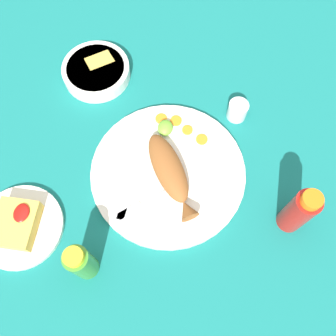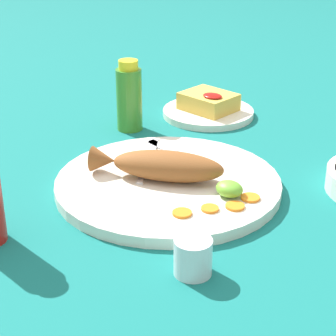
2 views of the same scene
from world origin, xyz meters
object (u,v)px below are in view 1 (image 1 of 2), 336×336
fork_near (144,203)px  side_plate_fries (20,227)px  fork_far (130,187)px  main_plate (168,173)px  salt_cup (237,111)px  guacamole_bowl (96,71)px  hot_sauce_bottle_green (81,263)px  hot_sauce_bottle_red (299,211)px  fried_fish (170,172)px

fork_near → side_plate_fries: size_ratio=0.79×
side_plate_fries → fork_far: bearing=-61.6°
fork_near → fork_far: same height
main_plate → side_plate_fries: bearing=119.8°
salt_cup → guacamole_bowl: 0.39m
hot_sauce_bottle_green → hot_sauce_bottle_red: bearing=-68.6°
fried_fish → fork_far: size_ratio=1.17×
hot_sauce_bottle_red → hot_sauce_bottle_green: 0.46m
fork_far → side_plate_fries: size_ratio=0.95×
hot_sauce_bottle_red → guacamole_bowl: hot_sauce_bottle_red is taller
hot_sauce_bottle_green → guacamole_bowl: bearing=10.1°
fried_fish → hot_sauce_bottle_red: (-0.06, -0.28, 0.04)m
fork_far → salt_cup: size_ratio=3.74×
guacamole_bowl → main_plate: bearing=-138.1°
salt_cup → side_plate_fries: bearing=128.4°
hot_sauce_bottle_green → side_plate_fries: (0.06, 0.17, -0.06)m
salt_cup → fork_near: bearing=144.9°
main_plate → fried_fish: (-0.01, -0.01, 0.03)m
salt_cup → side_plate_fries: (-0.36, 0.46, -0.01)m
fork_far → hot_sauce_bottle_red: bearing=92.6°
guacamole_bowl → side_plate_fries: bearing=169.5°
fork_near → fork_far: 0.05m
side_plate_fries → salt_cup: bearing=-51.6°
hot_sauce_bottle_red → hot_sauce_bottle_green: bearing=111.4°
salt_cup → hot_sauce_bottle_green: bearing=145.9°
side_plate_fries → guacamole_bowl: (0.43, -0.08, 0.01)m
fork_far → hot_sauce_bottle_red: 0.37m
fried_fish → main_plate: bearing=0.0°
hot_sauce_bottle_red → guacamole_bowl: size_ratio=0.92×
main_plate → hot_sauce_bottle_red: (-0.07, -0.29, 0.07)m
hot_sauce_bottle_red → salt_cup: (0.26, 0.14, -0.06)m
fork_far → guacamole_bowl: (0.31, 0.15, 0.00)m
main_plate → salt_cup: size_ratio=7.40×
fried_fish → fork_near: fried_fish is taller
fork_far → salt_cup: (0.24, -0.23, 0.00)m
fried_fish → side_plate_fries: (-0.17, 0.32, -0.03)m
hot_sauce_bottle_red → hot_sauce_bottle_green: size_ratio=1.15×
hot_sauce_bottle_green → guacamole_bowl: size_ratio=0.81×
fork_near → guacamole_bowl: 0.39m
fried_fish → guacamole_bowl: size_ratio=1.22×
hot_sauce_bottle_red → fried_fish: bearing=77.3°
salt_cup → side_plate_fries: 0.59m
fried_fish → salt_cup: size_ratio=4.36×
hot_sauce_bottle_green → main_plate: bearing=-30.2°
hot_sauce_bottle_green → guacamole_bowl: (0.50, 0.09, -0.05)m
main_plate → fork_far: (-0.05, 0.08, 0.01)m
main_plate → hot_sauce_bottle_green: hot_sauce_bottle_green is taller
fried_fish → side_plate_fries: fried_fish is taller
fork_far → hot_sauce_bottle_green: hot_sauce_bottle_green is taller
main_plate → side_plate_fries: main_plate is taller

